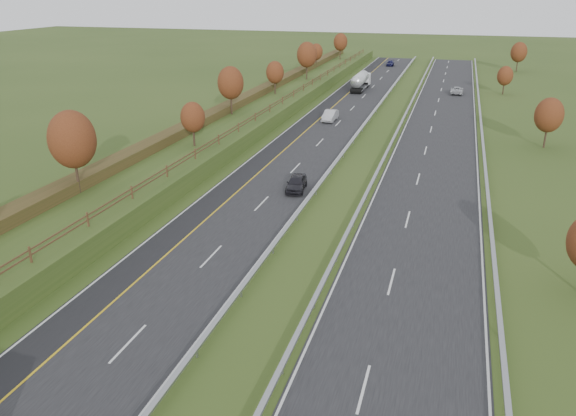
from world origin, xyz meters
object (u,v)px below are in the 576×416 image
Objects in this scene: car_dark_near at (296,183)px; car_oncoming at (457,90)px; road_tanker at (361,81)px; car_small_far at (390,63)px; car_silver_mid at (330,115)px.

car_dark_near reaches higher than car_oncoming.
road_tanker is 39.30m from car_small_far.
car_dark_near is 1.00× the size of car_small_far.
road_tanker is 19.05m from car_oncoming.
car_silver_mid is 0.97× the size of car_oncoming.
car_dark_near is at bearing -86.23° from road_tanker.
road_tanker reaches higher than car_dark_near.
car_small_far is at bearing 88.14° from road_tanker.
car_silver_mid is at bearing 89.68° from car_dark_near.
car_silver_mid is at bearing -89.35° from road_tanker.
car_small_far is 42.63m from car_oncoming.
road_tanker reaches higher than car_oncoming.
car_small_far is at bearing 90.44° from car_silver_mid.
car_small_far is (0.94, 69.12, -0.16)m from car_silver_mid.
car_dark_near is 0.92× the size of car_silver_mid.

